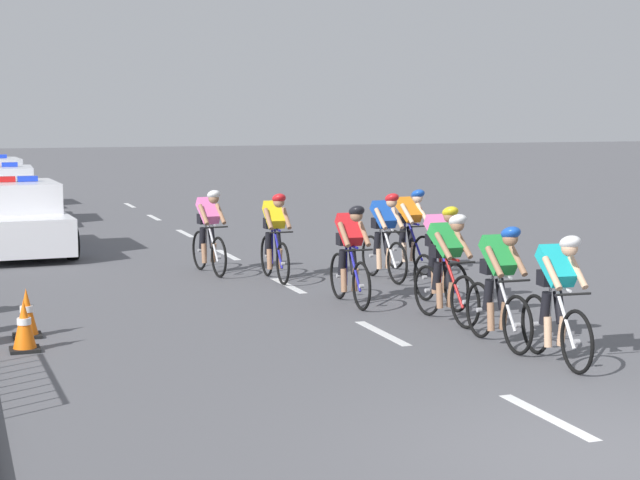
# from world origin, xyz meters

# --- Properties ---
(ground_plane) EXTENTS (160.00, 160.00, 0.00)m
(ground_plane) POSITION_xyz_m (0.00, 0.00, 0.00)
(ground_plane) COLOR #56565B
(lane_markings_centre) EXTENTS (0.14, 29.60, 0.01)m
(lane_markings_centre) POSITION_xyz_m (0.00, 11.33, 0.00)
(lane_markings_centre) COLOR white
(lane_markings_centre) RESTS_ON ground
(cyclist_lead) EXTENTS (0.44, 1.72, 1.56)m
(cyclist_lead) POSITION_xyz_m (1.23, 3.12, 0.79)
(cyclist_lead) COLOR black
(cyclist_lead) RESTS_ON ground
(cyclist_second) EXTENTS (0.42, 1.72, 1.56)m
(cyclist_second) POSITION_xyz_m (1.06, 4.15, 0.79)
(cyclist_second) COLOR black
(cyclist_second) RESTS_ON ground
(cyclist_third) EXTENTS (0.44, 1.72, 1.56)m
(cyclist_third) POSITION_xyz_m (1.12, 5.71, 0.79)
(cyclist_third) COLOR black
(cyclist_third) RESTS_ON ground
(cyclist_fourth) EXTENTS (0.42, 1.72, 1.56)m
(cyclist_fourth) POSITION_xyz_m (1.57, 6.80, 0.79)
(cyclist_fourth) COLOR black
(cyclist_fourth) RESTS_ON ground
(cyclist_fifth) EXTENTS (0.42, 1.72, 1.56)m
(cyclist_fifth) POSITION_xyz_m (0.34, 7.37, 0.79)
(cyclist_fifth) COLOR black
(cyclist_fifth) RESTS_ON ground
(cyclist_sixth) EXTENTS (0.43, 1.72, 1.56)m
(cyclist_sixth) POSITION_xyz_m (1.74, 9.32, 0.79)
(cyclist_sixth) COLOR black
(cyclist_sixth) RESTS_ON ground
(cyclist_seventh) EXTENTS (0.42, 1.72, 1.56)m
(cyclist_seventh) POSITION_xyz_m (-0.05, 9.92, 0.79)
(cyclist_seventh) COLOR black
(cyclist_seventh) RESTS_ON ground
(cyclist_eighth) EXTENTS (0.46, 1.72, 1.56)m
(cyclist_eighth) POSITION_xyz_m (2.52, 9.97, 0.79)
(cyclist_eighth) COLOR black
(cyclist_eighth) RESTS_ON ground
(cyclist_ninth) EXTENTS (0.45, 1.72, 1.56)m
(cyclist_ninth) POSITION_xyz_m (-0.93, 11.04, 0.79)
(cyclist_ninth) COLOR black
(cyclist_ninth) RESTS_ON ground
(police_car_nearest) EXTENTS (2.13, 4.47, 1.59)m
(police_car_nearest) POSITION_xyz_m (-4.00, 15.04, 0.68)
(police_car_nearest) COLOR white
(police_car_nearest) RESTS_ON ground
(police_car_second) EXTENTS (2.12, 4.46, 1.59)m
(police_car_second) POSITION_xyz_m (-4.00, 21.21, 0.68)
(police_car_second) COLOR silver
(police_car_second) RESTS_ON ground
(traffic_cone_near) EXTENTS (0.36, 0.36, 0.64)m
(traffic_cone_near) POSITION_xyz_m (-4.41, 6.66, 0.31)
(traffic_cone_near) COLOR black
(traffic_cone_near) RESTS_ON ground
(traffic_cone_mid) EXTENTS (0.36, 0.36, 0.64)m
(traffic_cone_mid) POSITION_xyz_m (-4.50, 5.86, 0.31)
(traffic_cone_mid) COLOR black
(traffic_cone_mid) RESTS_ON ground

